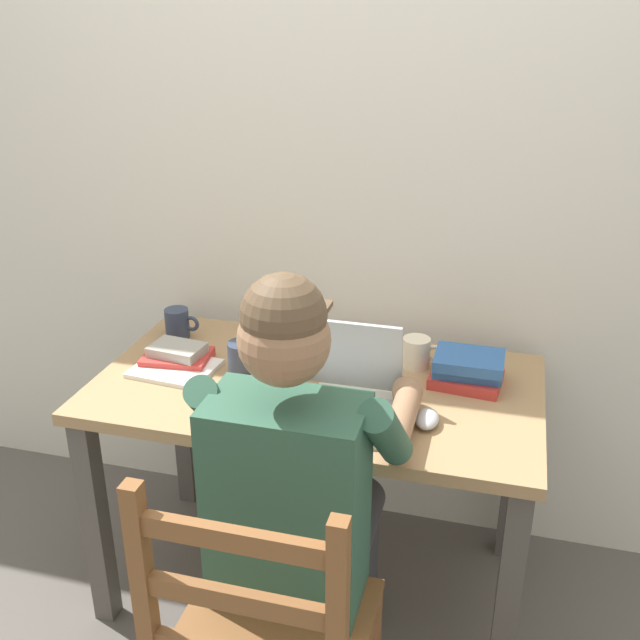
{
  "coord_description": "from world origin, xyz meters",
  "views": [
    {
      "loc": [
        0.49,
        -1.8,
        1.74
      ],
      "look_at": [
        0.02,
        -0.05,
        0.95
      ],
      "focal_mm": 41.46,
      "sensor_mm": 36.0,
      "label": 1
    }
  ],
  "objects_px": {
    "coffee_mug_white": "(417,352)",
    "computer_mouse": "(427,419)",
    "seated_person": "(301,484)",
    "landscape_photo_print": "(338,357)",
    "desk": "(317,415)",
    "coffee_mug_spare": "(244,359)",
    "laptop": "(335,391)",
    "book_stack_side": "(468,370)",
    "book_stack_main": "(177,355)",
    "coffee_mug_dark": "(178,323)"
  },
  "relations": [
    {
      "from": "coffee_mug_white",
      "to": "computer_mouse",
      "type": "bearing_deg",
      "value": -77.03
    },
    {
      "from": "seated_person",
      "to": "landscape_photo_print",
      "type": "relative_size",
      "value": 9.64
    },
    {
      "from": "desk",
      "to": "landscape_photo_print",
      "type": "bearing_deg",
      "value": 83.34
    },
    {
      "from": "coffee_mug_white",
      "to": "coffee_mug_spare",
      "type": "bearing_deg",
      "value": -158.32
    },
    {
      "from": "laptop",
      "to": "coffee_mug_white",
      "type": "relative_size",
      "value": 2.73
    },
    {
      "from": "coffee_mug_white",
      "to": "book_stack_side",
      "type": "height_order",
      "value": "same"
    },
    {
      "from": "laptop",
      "to": "book_stack_main",
      "type": "xyz_separation_m",
      "value": [
        -0.52,
        0.14,
        -0.03
      ]
    },
    {
      "from": "coffee_mug_spare",
      "to": "coffee_mug_dark",
      "type": "bearing_deg",
      "value": 146.93
    },
    {
      "from": "seated_person",
      "to": "coffee_mug_white",
      "type": "height_order",
      "value": "seated_person"
    },
    {
      "from": "landscape_photo_print",
      "to": "coffee_mug_spare",
      "type": "bearing_deg",
      "value": -137.85
    },
    {
      "from": "coffee_mug_white",
      "to": "landscape_photo_print",
      "type": "bearing_deg",
      "value": -179.92
    },
    {
      "from": "desk",
      "to": "landscape_photo_print",
      "type": "height_order",
      "value": "landscape_photo_print"
    },
    {
      "from": "book_stack_main",
      "to": "landscape_photo_print",
      "type": "height_order",
      "value": "book_stack_main"
    },
    {
      "from": "coffee_mug_white",
      "to": "book_stack_main",
      "type": "distance_m",
      "value": 0.72
    },
    {
      "from": "seated_person",
      "to": "laptop",
      "type": "relative_size",
      "value": 3.8
    },
    {
      "from": "seated_person",
      "to": "coffee_mug_dark",
      "type": "xyz_separation_m",
      "value": [
        -0.59,
        0.61,
        0.09
      ]
    },
    {
      "from": "desk",
      "to": "coffee_mug_white",
      "type": "xyz_separation_m",
      "value": [
        0.26,
        0.18,
        0.15
      ]
    },
    {
      "from": "laptop",
      "to": "coffee_mug_dark",
      "type": "relative_size",
      "value": 2.86
    },
    {
      "from": "coffee_mug_white",
      "to": "landscape_photo_print",
      "type": "xyz_separation_m",
      "value": [
        -0.24,
        -0.0,
        -0.04
      ]
    },
    {
      "from": "computer_mouse",
      "to": "book_stack_main",
      "type": "height_order",
      "value": "book_stack_main"
    },
    {
      "from": "computer_mouse",
      "to": "coffee_mug_white",
      "type": "relative_size",
      "value": 0.83
    },
    {
      "from": "coffee_mug_spare",
      "to": "book_stack_side",
      "type": "bearing_deg",
      "value": 10.29
    },
    {
      "from": "coffee_mug_dark",
      "to": "book_stack_side",
      "type": "xyz_separation_m",
      "value": [
        0.93,
        -0.08,
        -0.0
      ]
    },
    {
      "from": "computer_mouse",
      "to": "landscape_photo_print",
      "type": "bearing_deg",
      "value": 134.24
    },
    {
      "from": "seated_person",
      "to": "desk",
      "type": "bearing_deg",
      "value": 100.49
    },
    {
      "from": "coffee_mug_dark",
      "to": "coffee_mug_spare",
      "type": "relative_size",
      "value": 0.92
    },
    {
      "from": "coffee_mug_white",
      "to": "coffee_mug_dark",
      "type": "distance_m",
      "value": 0.77
    },
    {
      "from": "seated_person",
      "to": "laptop",
      "type": "height_order",
      "value": "seated_person"
    },
    {
      "from": "laptop",
      "to": "book_stack_side",
      "type": "distance_m",
      "value": 0.4
    },
    {
      "from": "seated_person",
      "to": "coffee_mug_white",
      "type": "xyz_separation_m",
      "value": [
        0.18,
        0.6,
        0.08
      ]
    },
    {
      "from": "coffee_mug_spare",
      "to": "book_stack_side",
      "type": "relative_size",
      "value": 0.6
    },
    {
      "from": "computer_mouse",
      "to": "book_stack_side",
      "type": "bearing_deg",
      "value": 72.04
    },
    {
      "from": "seated_person",
      "to": "book_stack_side",
      "type": "height_order",
      "value": "seated_person"
    },
    {
      "from": "computer_mouse",
      "to": "desk",
      "type": "bearing_deg",
      "value": 156.74
    },
    {
      "from": "laptop",
      "to": "landscape_photo_print",
      "type": "bearing_deg",
      "value": 101.73
    },
    {
      "from": "computer_mouse",
      "to": "book_stack_main",
      "type": "relative_size",
      "value": 0.48
    },
    {
      "from": "desk",
      "to": "laptop",
      "type": "xyz_separation_m",
      "value": [
        0.08,
        -0.13,
        0.16
      ]
    },
    {
      "from": "laptop",
      "to": "coffee_mug_white",
      "type": "bearing_deg",
      "value": 60.11
    },
    {
      "from": "book_stack_main",
      "to": "landscape_photo_print",
      "type": "bearing_deg",
      "value": 19.9
    },
    {
      "from": "laptop",
      "to": "book_stack_side",
      "type": "relative_size",
      "value": 1.58
    },
    {
      "from": "coffee_mug_dark",
      "to": "computer_mouse",
      "type": "bearing_deg",
      "value": -21.13
    },
    {
      "from": "coffee_mug_dark",
      "to": "book_stack_main",
      "type": "relative_size",
      "value": 0.55
    },
    {
      "from": "coffee_mug_white",
      "to": "landscape_photo_print",
      "type": "distance_m",
      "value": 0.24
    },
    {
      "from": "coffee_mug_white",
      "to": "book_stack_side",
      "type": "bearing_deg",
      "value": -25.79
    },
    {
      "from": "seated_person",
      "to": "computer_mouse",
      "type": "distance_m",
      "value": 0.38
    },
    {
      "from": "coffee_mug_dark",
      "to": "book_stack_main",
      "type": "distance_m",
      "value": 0.19
    },
    {
      "from": "landscape_photo_print",
      "to": "book_stack_main",
      "type": "bearing_deg",
      "value": -156.57
    },
    {
      "from": "computer_mouse",
      "to": "seated_person",
      "type": "bearing_deg",
      "value": -132.32
    },
    {
      "from": "seated_person",
      "to": "laptop",
      "type": "xyz_separation_m",
      "value": [
        0.01,
        0.3,
        0.09
      ]
    },
    {
      "from": "desk",
      "to": "book_stack_main",
      "type": "relative_size",
      "value": 6.03
    }
  ]
}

